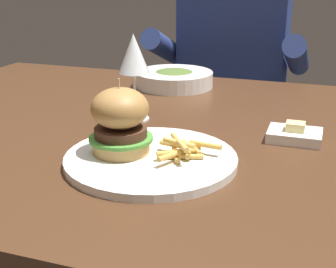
{
  "coord_description": "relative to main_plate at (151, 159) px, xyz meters",
  "views": [
    {
      "loc": [
        0.28,
        -0.86,
        1.05
      ],
      "look_at": [
        0.04,
        -0.15,
        0.78
      ],
      "focal_mm": 50.0,
      "sensor_mm": 36.0,
      "label": 1
    }
  ],
  "objects": [
    {
      "name": "main_plate",
      "position": [
        0.0,
        0.0,
        0.0
      ],
      "size": [
        0.29,
        0.29,
        0.01
      ],
      "primitive_type": "cylinder",
      "color": "white",
      "rests_on": "dining_table"
    },
    {
      "name": "soup_bowl",
      "position": [
        -0.13,
        0.52,
        0.02
      ],
      "size": [
        0.21,
        0.21,
        0.05
      ],
      "color": "white",
      "rests_on": "dining_table"
    },
    {
      "name": "wine_glass",
      "position": [
        -0.12,
        0.21,
        0.13
      ],
      "size": [
        0.07,
        0.07,
        0.18
      ],
      "color": "silver",
      "rests_on": "dining_table"
    },
    {
      "name": "butter_dish",
      "position": [
        0.22,
        0.19,
        0.0
      ],
      "size": [
        0.1,
        0.08,
        0.04
      ],
      "color": "white",
      "rests_on": "dining_table"
    },
    {
      "name": "dining_table",
      "position": [
        -0.02,
        0.18,
        -0.08
      ],
      "size": [
        1.46,
        0.97,
        0.74
      ],
      "color": "#472B19",
      "rests_on": "ground"
    },
    {
      "name": "burger_sandwich",
      "position": [
        -0.05,
        -0.0,
        0.06
      ],
      "size": [
        0.11,
        0.11,
        0.13
      ],
      "color": "tan",
      "rests_on": "main_plate"
    },
    {
      "name": "diner_person",
      "position": [
        -0.05,
        0.94,
        -0.18
      ],
      "size": [
        0.51,
        0.36,
        1.18
      ],
      "color": "#282833",
      "rests_on": "ground"
    },
    {
      "name": "fries_pile",
      "position": [
        0.05,
        0.01,
        0.02
      ],
      "size": [
        0.11,
        0.12,
        0.03
      ],
      "color": "#E0B251",
      "rests_on": "main_plate"
    }
  ]
}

